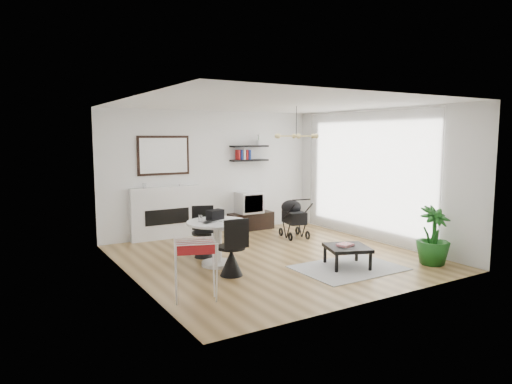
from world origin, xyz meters
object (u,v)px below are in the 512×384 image
dining_table (218,236)px  coffee_table (347,248)px  drying_rack (196,269)px  fireplace (166,206)px  stroller (293,219)px  potted_plant (433,236)px  crt_tv (249,202)px  tv_console (251,221)px

dining_table → coffee_table: size_ratio=1.19×
drying_rack → coffee_table: (2.77, 0.15, -0.12)m
fireplace → coffee_table: size_ratio=2.53×
stroller → potted_plant: 3.03m
crt_tv → potted_plant: size_ratio=0.57×
drying_rack → stroller: (3.34, 2.46, -0.05)m
dining_table → potted_plant: size_ratio=1.04×
fireplace → drying_rack: bearing=-104.4°
tv_console → potted_plant: potted_plant is taller
drying_rack → potted_plant: potted_plant is taller
potted_plant → dining_table: bearing=149.8°
potted_plant → drying_rack: bearing=173.6°
drying_rack → potted_plant: (4.11, -0.46, 0.06)m
coffee_table → crt_tv: bearing=88.0°
drying_rack → stroller: bearing=56.0°
potted_plant → fireplace: bearing=127.1°
crt_tv → dining_table: size_ratio=0.55×
fireplace → potted_plant: fireplace is taller
crt_tv → drying_rack: crt_tv is taller
drying_rack → potted_plant: bearing=13.1°
tv_console → potted_plant: size_ratio=1.08×
fireplace → dining_table: bearing=-89.1°
dining_table → drying_rack: drying_rack is taller
drying_rack → stroller: 4.15m
fireplace → coffee_table: 4.01m
dining_table → stroller: bearing=25.3°
tv_console → drying_rack: size_ratio=1.29×
tv_console → crt_tv: bearing=-176.9°
stroller → potted_plant: potted_plant is taller
tv_console → coffee_table: bearing=-93.0°
crt_tv → drying_rack: 4.61m
drying_rack → crt_tv: bearing=70.7°
dining_table → potted_plant: (3.12, -1.82, -0.00)m
fireplace → drying_rack: 3.84m
dining_table → stroller: size_ratio=1.15×
coffee_table → tv_console: bearing=87.0°
tv_console → dining_table: dining_table is taller
stroller → coffee_table: stroller is taller
drying_rack → stroller: stroller is taller
tv_console → dining_table: size_ratio=1.04×
coffee_table → potted_plant: 1.49m
drying_rack → coffee_table: 2.77m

